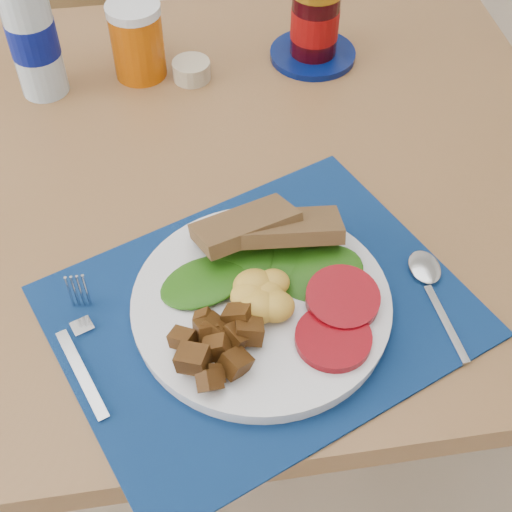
{
  "coord_description": "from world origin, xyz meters",
  "views": [
    {
      "loc": [
        0.12,
        -0.55,
        1.42
      ],
      "look_at": [
        0.2,
        -0.02,
        0.8
      ],
      "focal_mm": 50.0,
      "sensor_mm": 36.0,
      "label": 1
    }
  ],
  "objects": [
    {
      "name": "table",
      "position": [
        0.0,
        0.2,
        0.67
      ],
      "size": [
        1.4,
        0.9,
        0.75
      ],
      "color": "brown",
      "rests_on": "ground"
    },
    {
      "name": "chair_far",
      "position": [
        -0.07,
        0.84,
        0.59
      ],
      "size": [
        0.51,
        0.49,
        1.18
      ],
      "rotation": [
        0.0,
        0.0,
        2.95
      ],
      "color": "brown",
      "rests_on": "ground"
    },
    {
      "name": "placemat",
      "position": [
        0.2,
        -0.06,
        0.75
      ],
      "size": [
        0.56,
        0.5,
        0.0
      ],
      "primitive_type": "cube",
      "rotation": [
        0.0,
        0.0,
        0.39
      ],
      "color": "black",
      "rests_on": "table"
    },
    {
      "name": "breakfast_plate",
      "position": [
        0.2,
        -0.07,
        0.77
      ],
      "size": [
        0.29,
        0.29,
        0.07
      ],
      "rotation": [
        0.0,
        0.0,
        0.17
      ],
      "color": "silver",
      "rests_on": "placemat"
    },
    {
      "name": "fork",
      "position": [
        -0.0,
        -0.08,
        0.76
      ],
      "size": [
        0.06,
        0.18,
        0.0
      ],
      "rotation": [
        0.0,
        0.0,
        0.38
      ],
      "color": "#B2B5BA",
      "rests_on": "placemat"
    },
    {
      "name": "spoon",
      "position": [
        0.41,
        -0.06,
        0.76
      ],
      "size": [
        0.04,
        0.16,
        0.0
      ],
      "rotation": [
        0.0,
        0.0,
        0.09
      ],
      "color": "#B2B5BA",
      "rests_on": "placemat"
    },
    {
      "name": "water_bottle",
      "position": [
        -0.06,
        0.41,
        0.86
      ],
      "size": [
        0.07,
        0.07,
        0.25
      ],
      "color": "#ADBFCC",
      "rests_on": "table"
    },
    {
      "name": "juice_glass",
      "position": [
        0.09,
        0.43,
        0.81
      ],
      "size": [
        0.08,
        0.08,
        0.11
      ],
      "primitive_type": "cylinder",
      "color": "#BA4E04",
      "rests_on": "table"
    },
    {
      "name": "ramekin",
      "position": [
        0.16,
        0.41,
        0.76
      ],
      "size": [
        0.06,
        0.06,
        0.03
      ],
      "primitive_type": "cylinder",
      "color": "tan",
      "rests_on": "table"
    },
    {
      "name": "jam_on_saucer",
      "position": [
        0.36,
        0.43,
        0.81
      ],
      "size": [
        0.14,
        0.14,
        0.13
      ],
      "color": "#04124C",
      "rests_on": "table"
    }
  ]
}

